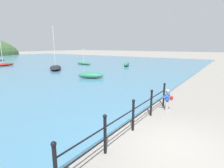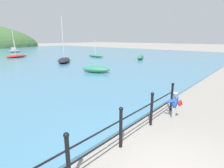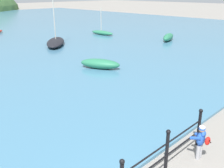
# 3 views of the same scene
# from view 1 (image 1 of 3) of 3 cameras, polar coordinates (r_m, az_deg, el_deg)

# --- Properties ---
(ground_plane) EXTENTS (200.00, 200.00, 0.00)m
(ground_plane) POSITION_cam_1_polar(r_m,az_deg,el_deg) (6.10, 18.88, -18.62)
(ground_plane) COLOR gray
(iron_railing) EXTENTS (6.99, 0.12, 1.21)m
(iron_railing) POSITION_cam_1_polar(r_m,az_deg,el_deg) (6.51, 6.94, -9.71)
(iron_railing) COLOR black
(iron_railing) RESTS_ON ground
(child_in_coat) EXTENTS (0.38, 0.53, 1.00)m
(child_in_coat) POSITION_cam_1_polar(r_m,az_deg,el_deg) (8.88, 17.74, -4.43)
(child_in_coat) COLOR #99999E
(child_in_coat) RESTS_ON ground
(boat_white_sailboat) EXTENTS (2.88, 1.73, 0.64)m
(boat_white_sailboat) POSITION_cam_1_polar(r_m,az_deg,el_deg) (26.71, 4.78, 6.53)
(boat_white_sailboat) COLOR #287551
(boat_white_sailboat) RESTS_ON water
(boat_red_dinghy) EXTENTS (3.41, 1.70, 3.97)m
(boat_red_dinghy) POSITION_cam_1_polar(r_m,az_deg,el_deg) (31.78, -31.76, 5.48)
(boat_red_dinghy) COLOR maroon
(boat_red_dinghy) RESTS_ON water
(boat_far_right) EXTENTS (1.85, 2.58, 0.57)m
(boat_far_right) POSITION_cam_1_polar(r_m,az_deg,el_deg) (16.55, -6.96, 2.85)
(boat_far_right) COLOR #287551
(boat_far_right) RESTS_ON water
(boat_mid_harbor) EXTENTS (0.94, 2.96, 2.76)m
(boat_mid_harbor) POSITION_cam_1_polar(r_m,az_deg,el_deg) (29.25, -9.11, 6.74)
(boat_mid_harbor) COLOR #287551
(boat_mid_harbor) RESTS_ON water
(boat_twin_mast) EXTENTS (3.93, 4.37, 5.45)m
(boat_twin_mast) POSITION_cam_1_polar(r_m,az_deg,el_deg) (23.87, -17.98, 5.17)
(boat_twin_mast) COLOR black
(boat_twin_mast) RESTS_ON water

